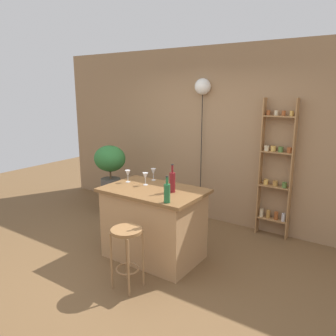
{
  "coord_description": "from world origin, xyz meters",
  "views": [
    {
      "loc": [
        2.37,
        -2.88,
        2.13
      ],
      "look_at": [
        0.05,
        0.55,
        1.15
      ],
      "focal_mm": 35.39,
      "sensor_mm": 36.0,
      "label": 1
    }
  ],
  "objects_px": {
    "spice_shelf": "(276,170)",
    "potted_plant": "(110,162)",
    "plant_stool": "(112,201)",
    "wine_glass_left": "(128,174)",
    "bottle_sauce_amber": "(172,182)",
    "pendant_globe_light": "(203,88)",
    "bar_stool": "(127,244)",
    "wine_glass_right": "(145,176)",
    "bottle_spirits_clear": "(167,193)",
    "wine_glass_center": "(153,172)"
  },
  "relations": [
    {
      "from": "pendant_globe_light",
      "to": "bottle_sauce_amber",
      "type": "bearing_deg",
      "value": -74.13
    },
    {
      "from": "spice_shelf",
      "to": "potted_plant",
      "type": "height_order",
      "value": "spice_shelf"
    },
    {
      "from": "potted_plant",
      "to": "wine_glass_right",
      "type": "height_order",
      "value": "potted_plant"
    },
    {
      "from": "wine_glass_left",
      "to": "wine_glass_center",
      "type": "height_order",
      "value": "same"
    },
    {
      "from": "wine_glass_right",
      "to": "pendant_globe_light",
      "type": "relative_size",
      "value": 0.07
    },
    {
      "from": "spice_shelf",
      "to": "pendant_globe_light",
      "type": "bearing_deg",
      "value": 178.84
    },
    {
      "from": "spice_shelf",
      "to": "wine_glass_left",
      "type": "bearing_deg",
      "value": -136.8
    },
    {
      "from": "plant_stool",
      "to": "wine_glass_right",
      "type": "height_order",
      "value": "wine_glass_right"
    },
    {
      "from": "spice_shelf",
      "to": "wine_glass_left",
      "type": "distance_m",
      "value": 2.12
    },
    {
      "from": "spice_shelf",
      "to": "potted_plant",
      "type": "xyz_separation_m",
      "value": [
        -2.61,
        -0.68,
        -0.08
      ]
    },
    {
      "from": "spice_shelf",
      "to": "wine_glass_right",
      "type": "xyz_separation_m",
      "value": [
        -1.26,
        -1.43,
        0.04
      ]
    },
    {
      "from": "spice_shelf",
      "to": "plant_stool",
      "type": "distance_m",
      "value": 2.81
    },
    {
      "from": "bottle_spirits_clear",
      "to": "wine_glass_right",
      "type": "xyz_separation_m",
      "value": [
        -0.62,
        0.41,
        0.0
      ]
    },
    {
      "from": "wine_glass_left",
      "to": "wine_glass_center",
      "type": "distance_m",
      "value": 0.35
    },
    {
      "from": "wine_glass_right",
      "to": "pendant_globe_light",
      "type": "xyz_separation_m",
      "value": [
        0.03,
        1.45,
        1.12
      ]
    },
    {
      "from": "bar_stool",
      "to": "bottle_spirits_clear",
      "type": "relative_size",
      "value": 2.28
    },
    {
      "from": "wine_glass_center",
      "to": "pendant_globe_light",
      "type": "distance_m",
      "value": 1.65
    },
    {
      "from": "bar_stool",
      "to": "plant_stool",
      "type": "bearing_deg",
      "value": 137.84
    },
    {
      "from": "bottle_sauce_amber",
      "to": "wine_glass_center",
      "type": "xyz_separation_m",
      "value": [
        -0.51,
        0.31,
        -0.01
      ]
    },
    {
      "from": "wine_glass_center",
      "to": "bottle_spirits_clear",
      "type": "bearing_deg",
      "value": -44.41
    },
    {
      "from": "bar_stool",
      "to": "wine_glass_right",
      "type": "height_order",
      "value": "wine_glass_right"
    },
    {
      "from": "bottle_spirits_clear",
      "to": "pendant_globe_light",
      "type": "height_order",
      "value": "pendant_globe_light"
    },
    {
      "from": "plant_stool",
      "to": "bottle_sauce_amber",
      "type": "relative_size",
      "value": 1.28
    },
    {
      "from": "spice_shelf",
      "to": "bottle_sauce_amber",
      "type": "relative_size",
      "value": 5.86
    },
    {
      "from": "wine_glass_left",
      "to": "wine_glass_center",
      "type": "relative_size",
      "value": 1.0
    },
    {
      "from": "plant_stool",
      "to": "wine_glass_center",
      "type": "xyz_separation_m",
      "value": [
        1.29,
        -0.5,
        0.82
      ]
    },
    {
      "from": "plant_stool",
      "to": "bottle_sauce_amber",
      "type": "bearing_deg",
      "value": -24.07
    },
    {
      "from": "wine_glass_center",
      "to": "pendant_globe_light",
      "type": "bearing_deg",
      "value": 86.15
    },
    {
      "from": "bar_stool",
      "to": "bottle_spirits_clear",
      "type": "bearing_deg",
      "value": 56.41
    },
    {
      "from": "plant_stool",
      "to": "bottle_spirits_clear",
      "type": "height_order",
      "value": "bottle_spirits_clear"
    },
    {
      "from": "pendant_globe_light",
      "to": "spice_shelf",
      "type": "bearing_deg",
      "value": -1.16
    },
    {
      "from": "wine_glass_left",
      "to": "pendant_globe_light",
      "type": "distance_m",
      "value": 1.88
    },
    {
      "from": "wine_glass_left",
      "to": "bottle_spirits_clear",
      "type": "bearing_deg",
      "value": -23.53
    },
    {
      "from": "potted_plant",
      "to": "bar_stool",
      "type": "bearing_deg",
      "value": -42.16
    },
    {
      "from": "plant_stool",
      "to": "wine_glass_left",
      "type": "height_order",
      "value": "wine_glass_left"
    },
    {
      "from": "plant_stool",
      "to": "potted_plant",
      "type": "distance_m",
      "value": 0.7
    },
    {
      "from": "wine_glass_left",
      "to": "bottle_sauce_amber",
      "type": "bearing_deg",
      "value": -3.22
    },
    {
      "from": "plant_stool",
      "to": "pendant_globe_light",
      "type": "xyz_separation_m",
      "value": [
        1.37,
        0.71,
        1.94
      ]
    },
    {
      "from": "plant_stool",
      "to": "pendant_globe_light",
      "type": "relative_size",
      "value": 0.19
    },
    {
      "from": "wine_glass_left",
      "to": "spice_shelf",
      "type": "bearing_deg",
      "value": 43.2
    },
    {
      "from": "bottle_spirits_clear",
      "to": "wine_glass_center",
      "type": "bearing_deg",
      "value": 135.59
    },
    {
      "from": "spice_shelf",
      "to": "pendant_globe_light",
      "type": "relative_size",
      "value": 0.88
    },
    {
      "from": "spice_shelf",
      "to": "wine_glass_center",
      "type": "bearing_deg",
      "value": -138.03
    },
    {
      "from": "plant_stool",
      "to": "wine_glass_left",
      "type": "distance_m",
      "value": 1.55
    },
    {
      "from": "bar_stool",
      "to": "pendant_globe_light",
      "type": "xyz_separation_m",
      "value": [
        -0.33,
        2.26,
        1.65
      ]
    },
    {
      "from": "spice_shelf",
      "to": "bottle_spirits_clear",
      "type": "distance_m",
      "value": 1.95
    },
    {
      "from": "bar_stool",
      "to": "wine_glass_left",
      "type": "bearing_deg",
      "value": 129.49
    },
    {
      "from": "bottle_spirits_clear",
      "to": "wine_glass_center",
      "type": "xyz_separation_m",
      "value": [
        -0.67,
        0.66,
        0.0
      ]
    },
    {
      "from": "bottle_sauce_amber",
      "to": "pendant_globe_light",
      "type": "distance_m",
      "value": 1.93
    },
    {
      "from": "wine_glass_right",
      "to": "plant_stool",
      "type": "bearing_deg",
      "value": 151.03
    }
  ]
}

